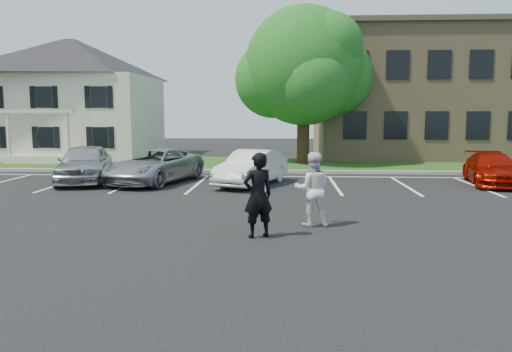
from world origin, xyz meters
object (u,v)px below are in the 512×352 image
Objects in this scene: car_silver_west at (85,163)px; car_white_sedan at (252,168)px; house at (73,99)px; car_red_compact at (492,169)px; office_building at (486,94)px; man_white_shirt at (312,189)px; tree at (305,69)px; man_black_suit at (258,195)px; car_silver_minivan at (154,166)px.

car_white_sedan is (7.04, -0.38, -0.10)m from car_silver_west.
car_red_compact is (22.22, -11.33, -3.19)m from house.
office_building reaches higher than car_red_compact.
man_white_shirt is at bearing -123.90° from car_red_compact.
house reaches higher than car_white_sedan.
car_silver_west is (5.39, -11.71, -3.02)m from house.
man_black_suit is (-1.75, -16.98, -4.35)m from tree.
house is at bearing 102.51° from car_silver_west.
man_black_suit is 11.77m from car_silver_west.
tree is at bearing -122.37° from man_black_suit.
tree is at bearing 95.14° from car_white_sedan.
car_silver_minivan is at bearing -54.40° from house.
office_building is at bearing 80.64° from car_red_compact.
house reaches higher than man_white_shirt.
man_white_shirt is at bearing -162.44° from man_black_suit.
office_building is at bearing -123.88° from man_white_shirt.
man_white_shirt is 0.44× the size of car_red_compact.
car_red_compact is at bearing 25.74° from car_white_sedan.
tree reaches higher than man_black_suit.
car_red_compact is (13.89, 0.32, -0.08)m from car_silver_minivan.
house is at bearing -56.53° from man_white_shirt.
man_white_shirt reaches higher than car_silver_west.
house is 1.17× the size of tree.
tree reaches higher than man_white_shirt.
house reaches higher than man_black_suit.
car_white_sedan is (4.10, -0.45, -0.01)m from car_silver_minivan.
car_silver_west is at bearing -75.34° from man_black_suit.
office_building is at bearing 65.35° from car_white_sedan.
car_white_sedan is 0.98× the size of car_red_compact.
house is 13.24m from car_silver_west.
house is at bearing 157.06° from car_white_sedan.
man_white_shirt is at bearing -91.53° from tree.
car_silver_west reaches higher than car_silver_minivan.
house reaches higher than car_silver_west.
car_silver_minivan is at bearing -10.98° from car_silver_west.
tree is at bearing -94.95° from man_white_shirt.
car_silver_west is 1.08× the size of car_red_compact.
house is at bearing 142.73° from car_silver_minivan.
tree is 16.30m from man_white_shirt.
car_white_sedan is (-2.04, 7.19, -0.25)m from man_white_shirt.
office_building is 25.82m from car_silver_west.
office_building reaches higher than house.
man_black_suit reaches higher than car_silver_west.
car_red_compact is (9.79, 0.77, -0.07)m from car_white_sedan.
car_red_compact is at bearing -27.01° from house.
car_silver_minivan is (-18.66, -13.66, -3.44)m from office_building.
car_silver_west is at bearing -168.36° from car_red_compact.
car_white_sedan is at bearing -111.72° from man_black_suit.
man_white_shirt is (14.47, -19.28, -2.87)m from house.
man_white_shirt is (1.34, 1.29, -0.05)m from man_black_suit.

